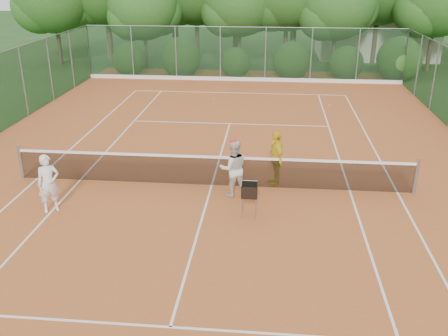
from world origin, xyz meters
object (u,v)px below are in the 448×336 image
at_px(player_yellow, 276,158).
at_px(player_white, 49,183).
at_px(ball_hopper, 249,191).
at_px(player_center_grp, 233,168).

bearing_deg(player_yellow, player_white, -84.72).
xyz_separation_m(player_white, ball_hopper, (5.34, 0.20, -0.07)).
relative_size(player_center_grp, ball_hopper, 1.86).
height_order(player_center_grp, ball_hopper, player_center_grp).
relative_size(player_white, ball_hopper, 1.74).
distance_m(player_center_grp, ball_hopper, 1.36).
bearing_deg(player_center_grp, ball_hopper, -67.39).
relative_size(player_yellow, ball_hopper, 1.84).
bearing_deg(player_center_grp, player_white, -163.26).
bearing_deg(player_white, ball_hopper, -30.23).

